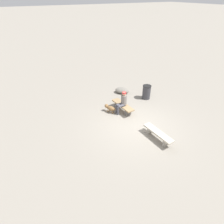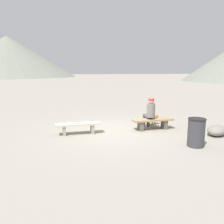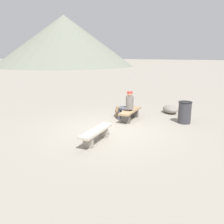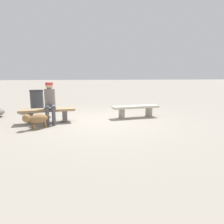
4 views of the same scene
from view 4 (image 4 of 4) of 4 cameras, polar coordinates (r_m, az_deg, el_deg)
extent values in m
cube|color=gray|center=(6.44, -4.40, -2.80)|extent=(210.00, 210.00, 0.06)
cube|color=gray|center=(7.17, 10.84, 0.02)|extent=(0.13, 0.32, 0.34)
cube|color=gray|center=(6.75, 2.88, -0.43)|extent=(0.13, 0.32, 0.34)
cube|color=beige|center=(6.90, 7.02, 1.53)|extent=(1.71, 0.45, 0.08)
cube|color=#605B56|center=(6.44, -13.84, -1.13)|extent=(0.16, 0.37, 0.37)
cube|color=#605B56|center=(6.47, -23.07, -1.59)|extent=(0.16, 0.37, 0.37)
cube|color=#A3845B|center=(6.40, -18.58, 0.56)|extent=(1.70, 0.52, 0.07)
cylinder|color=slate|center=(6.34, -17.94, 4.04)|extent=(0.33, 0.33, 0.55)
sphere|color=#D8A87F|center=(6.32, -18.13, 7.43)|extent=(0.22, 0.22, 0.22)
cylinder|color=red|center=(6.32, -18.16, 7.98)|extent=(0.23, 0.23, 0.08)
cylinder|color=#4C4C56|center=(6.16, -18.67, 1.24)|extent=(0.17, 0.46, 0.15)
cylinder|color=#4C4C56|center=(5.98, -18.60, -1.52)|extent=(0.11, 0.11, 0.51)
cylinder|color=#4C4C56|center=(6.15, -17.00, 1.33)|extent=(0.17, 0.46, 0.15)
cylinder|color=#4C4C56|center=(5.97, -16.88, -1.43)|extent=(0.11, 0.11, 0.51)
ellipsoid|color=olive|center=(5.77, -20.94, -1.86)|extent=(0.58, 0.46, 0.27)
sphere|color=olive|center=(5.68, -24.00, -1.71)|extent=(0.23, 0.23, 0.23)
cylinder|color=olive|center=(5.70, -22.16, -4.22)|extent=(0.04, 0.04, 0.14)
cylinder|color=olive|center=(5.84, -22.58, -3.92)|extent=(0.04, 0.04, 0.14)
cylinder|color=olive|center=(5.79, -19.03, -3.79)|extent=(0.04, 0.04, 0.14)
cylinder|color=olive|center=(5.93, -19.51, -3.50)|extent=(0.04, 0.04, 0.14)
cylinder|color=olive|center=(5.85, -18.19, -1.12)|extent=(0.12, 0.08, 0.15)
cylinder|color=#38383D|center=(8.61, -21.36, 2.98)|extent=(0.52, 0.52, 0.87)
cylinder|color=black|center=(8.57, -21.56, 5.98)|extent=(0.55, 0.55, 0.03)
camera|label=1|loc=(8.85, 74.68, 34.30)|focal=30.74mm
camera|label=2|loc=(14.93, -3.11, 14.02)|focal=35.93mm
camera|label=3|loc=(13.53, 27.57, 15.08)|focal=38.37mm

